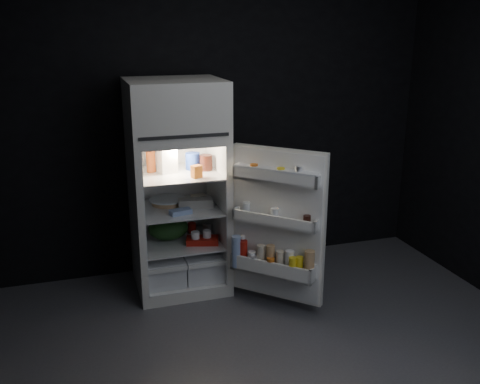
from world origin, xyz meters
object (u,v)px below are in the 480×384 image
object	(u,v)px
milk_jug	(167,158)
yogurt_tray	(202,240)
egg_carton	(196,203)
refrigerator	(177,180)
fridge_door	(276,229)

from	to	relation	value
milk_jug	yogurt_tray	bearing A→B (deg)	-42.79
milk_jug	yogurt_tray	xyz separation A→B (m)	(0.25, -0.15, -0.69)
egg_carton	refrigerator	bearing A→B (deg)	160.58
milk_jug	refrigerator	bearing A→B (deg)	-5.82
yogurt_tray	refrigerator	bearing A→B (deg)	152.03
egg_carton	yogurt_tray	size ratio (longest dim) A/B	1.08
yogurt_tray	fridge_door	bearing A→B (deg)	-30.11
refrigerator	yogurt_tray	distance (m)	0.56
refrigerator	milk_jug	size ratio (longest dim) A/B	7.42
milk_jug	yogurt_tray	size ratio (longest dim) A/B	0.90
refrigerator	yogurt_tray	bearing A→B (deg)	-43.36
refrigerator	yogurt_tray	world-z (taller)	refrigerator
fridge_door	egg_carton	xyz separation A→B (m)	(-0.51, 0.57, 0.09)
egg_carton	yogurt_tray	bearing A→B (deg)	-59.63
egg_carton	yogurt_tray	xyz separation A→B (m)	(0.03, -0.08, -0.31)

